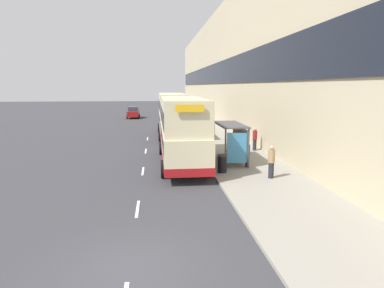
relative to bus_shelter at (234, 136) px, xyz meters
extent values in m
plane|color=#38383D|center=(-5.77, -12.32, -1.88)|extent=(220.00, 220.00, 0.00)
cube|color=gray|center=(0.73, 26.18, -1.81)|extent=(5.00, 93.00, 0.14)
cube|color=#C6B793|center=(4.73, 26.18, 5.59)|extent=(3.00, 93.00, 14.92)
cube|color=black|center=(3.19, 26.18, 4.84)|extent=(0.12, 89.28, 2.69)
cube|color=silver|center=(-5.77, -7.57, -1.87)|extent=(0.12, 2.00, 0.01)
cube|color=silver|center=(-5.77, -1.14, -1.87)|extent=(0.12, 2.00, 0.01)
cube|color=silver|center=(-5.77, 5.29, -1.87)|extent=(0.12, 2.00, 0.01)
cube|color=silver|center=(-5.77, 11.72, -1.87)|extent=(0.12, 2.00, 0.01)
cube|color=#4C4C51|center=(-0.17, 0.35, 0.70)|extent=(1.60, 4.20, 0.08)
cylinder|color=#4C4C51|center=(-0.87, -1.65, -0.54)|extent=(0.10, 0.10, 2.40)
cylinder|color=#4C4C51|center=(-0.87, 2.35, -0.54)|extent=(0.10, 0.10, 2.40)
cylinder|color=#4C4C51|center=(0.53, -1.65, -0.54)|extent=(0.10, 0.10, 2.40)
cylinder|color=#4C4C51|center=(0.53, 2.35, -0.54)|extent=(0.10, 0.10, 2.40)
cube|color=#99A8B2|center=(0.50, 0.35, -0.42)|extent=(0.04, 3.68, 1.92)
cube|color=#3F8CBF|center=(-0.17, -1.59, -0.49)|extent=(1.19, 0.10, 1.82)
cube|color=maroon|center=(0.07, 0.35, -1.29)|extent=(0.36, 2.80, 0.08)
cube|color=beige|center=(-3.30, 0.38, -0.45)|extent=(2.55, 10.18, 1.85)
cube|color=beige|center=(-3.30, 0.38, 1.45)|extent=(2.50, 9.87, 1.95)
cube|color=maroon|center=(-3.30, 0.38, -1.15)|extent=(2.58, 10.23, 0.45)
cube|color=#2D3847|center=(-3.30, 0.38, -0.08)|extent=(2.58, 9.57, 0.81)
cube|color=#2D3847|center=(-3.30, 0.38, 1.35)|extent=(2.55, 9.57, 0.94)
cube|color=yellow|center=(-3.30, -4.68, 2.07)|extent=(1.40, 0.08, 0.36)
cylinder|color=black|center=(-4.57, 3.84, -1.38)|extent=(0.30, 1.00, 1.00)
cylinder|color=black|center=(-2.02, 3.84, -1.38)|extent=(0.30, 1.00, 1.00)
cylinder|color=black|center=(-4.57, -2.77, -1.38)|extent=(0.30, 1.00, 1.00)
cylinder|color=black|center=(-2.02, -2.77, -1.38)|extent=(0.30, 1.00, 1.00)
cube|color=beige|center=(-3.30, 12.88, -0.45)|extent=(2.55, 10.43, 1.85)
cube|color=beige|center=(-3.30, 12.88, 1.45)|extent=(2.50, 10.12, 1.95)
cube|color=maroon|center=(-3.30, 12.88, -1.15)|extent=(2.58, 10.49, 0.45)
cube|color=#2D3847|center=(-3.30, 12.88, -0.08)|extent=(2.58, 9.81, 0.81)
cube|color=#2D3847|center=(-3.30, 12.88, 1.35)|extent=(2.55, 9.81, 0.94)
cube|color=yellow|center=(-3.30, 7.69, 2.07)|extent=(1.40, 0.08, 0.36)
cylinder|color=black|center=(-4.57, 16.43, -1.38)|extent=(0.30, 1.00, 1.00)
cylinder|color=black|center=(-2.02, 16.43, -1.38)|extent=(0.30, 1.00, 1.00)
cylinder|color=black|center=(-4.57, 9.65, -1.38)|extent=(0.30, 1.00, 1.00)
cylinder|color=black|center=(-2.02, 9.65, -1.38)|extent=(0.30, 1.00, 1.00)
cube|color=maroon|center=(-8.48, 33.97, -1.16)|extent=(1.74, 4.48, 0.83)
cube|color=#2D3847|center=(-8.48, 34.20, -0.41)|extent=(1.53, 2.15, 0.68)
cylinder|color=black|center=(-7.61, 32.58, -1.58)|extent=(0.20, 0.60, 0.60)
cylinder|color=black|center=(-9.35, 32.58, -1.58)|extent=(0.20, 0.60, 0.60)
cylinder|color=black|center=(-7.61, 35.36, -1.58)|extent=(0.20, 0.60, 0.60)
cylinder|color=black|center=(-9.35, 35.36, -1.58)|extent=(0.20, 0.60, 0.60)
cube|color=silver|center=(-2.70, 23.48, -1.20)|extent=(1.83, 4.28, 0.75)
cube|color=#2D3847|center=(-2.70, 23.27, -0.51)|extent=(1.61, 2.06, 0.62)
cylinder|color=black|center=(-3.62, 24.81, -1.58)|extent=(0.20, 0.60, 0.60)
cylinder|color=black|center=(-1.78, 24.81, -1.58)|extent=(0.20, 0.60, 0.60)
cylinder|color=black|center=(-3.62, 22.16, -1.58)|extent=(0.20, 0.60, 0.60)
cylinder|color=black|center=(-1.78, 22.16, -1.58)|extent=(0.20, 0.60, 0.60)
cylinder|color=#23232D|center=(1.16, -3.96, -1.31)|extent=(0.29, 0.29, 0.84)
cylinder|color=#997F51|center=(1.16, -3.96, -0.54)|extent=(0.35, 0.35, 0.70)
sphere|color=tan|center=(1.16, -3.96, -0.08)|extent=(0.23, 0.23, 0.23)
cylinder|color=#23232D|center=(1.30, 2.11, -1.35)|extent=(0.26, 0.26, 0.77)
cylinder|color=#997F51|center=(1.30, 2.11, -0.64)|extent=(0.32, 0.32, 0.64)
sphere|color=tan|center=(1.30, 2.11, -0.22)|extent=(0.21, 0.21, 0.21)
cylinder|color=#23232D|center=(2.59, 4.01, -1.32)|extent=(0.28, 0.28, 0.83)
cylinder|color=maroon|center=(2.59, 4.01, -0.56)|extent=(0.35, 0.35, 0.69)
sphere|color=tan|center=(2.59, 4.01, -0.10)|extent=(0.23, 0.23, 0.23)
cylinder|color=#23232D|center=(0.56, -1.33, -1.36)|extent=(0.26, 0.26, 0.75)
cylinder|color=navy|center=(0.56, -1.33, -0.67)|extent=(0.31, 0.31, 0.62)
sphere|color=tan|center=(0.56, -1.33, -0.26)|extent=(0.20, 0.20, 0.20)
cylinder|color=black|center=(-1.22, -2.50, -1.26)|extent=(0.52, 0.52, 0.95)
cylinder|color=#2D2D33|center=(-1.22, -2.50, -0.74)|extent=(0.55, 0.55, 0.10)
camera|label=1|loc=(-4.96, -21.25, 3.14)|focal=32.00mm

